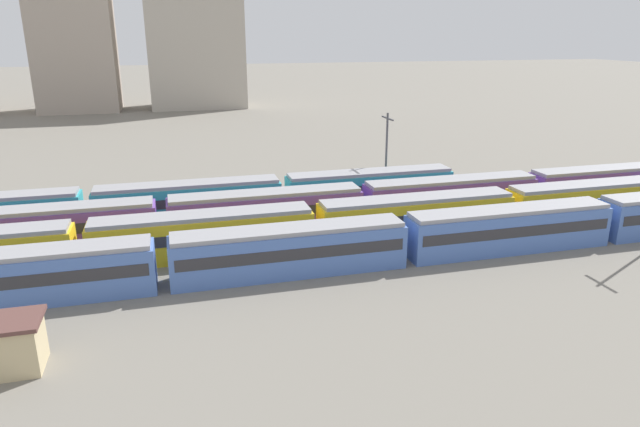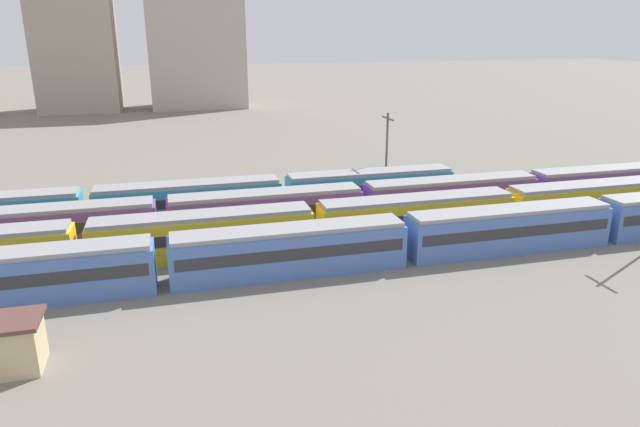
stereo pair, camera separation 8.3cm
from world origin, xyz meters
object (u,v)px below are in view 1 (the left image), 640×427
Objects in this scene: train_track_2 at (532,189)px; train_track_3 at (189,201)px; train_track_0 at (509,229)px; train_track_1 at (315,225)px; catenary_pole_1 at (386,150)px; signal_hut at (10,345)px.

train_track_2 and train_track_3 have the same top height.
train_track_0 is 1.25× the size of train_track_1.
train_track_2 is 2.02× the size of train_track_3.
catenary_pole_1 is at bearing 7.86° from train_track_3.
train_track_3 is (-35.15, 5.20, -0.00)m from train_track_2.
train_track_0 is at bearing -78.37° from catenary_pole_1.
train_track_1 and train_track_2 have the same top height.
train_track_0 is 14.06m from train_track_2.
signal_hut is (-10.70, -24.41, -0.35)m from train_track_3.
train_track_3 is at bearing 134.25° from train_track_1.
train_track_1 is at bearing 161.52° from train_track_0.
train_track_1 is at bearing -168.26° from train_track_2.
signal_hut is at bearing -139.89° from catenary_pole_1.
train_track_2 reaches higher than signal_hut.
train_track_3 is at bearing -172.14° from catenary_pole_1.
train_track_0 is 16.40m from train_track_1.
train_track_0 is 1.68× the size of train_track_3.
train_track_0 is 30.05m from train_track_3.
train_track_0 is 26.00× the size of signal_hut.
train_track_1 is at bearing -131.15° from catenary_pole_1.
train_track_0 and train_track_2 have the same top height.
train_track_3 is at bearing 66.33° from signal_hut.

